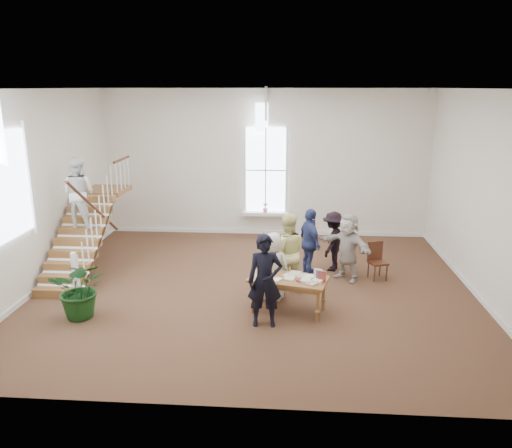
# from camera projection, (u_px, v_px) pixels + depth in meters

# --- Properties ---
(ground) EXTENTS (10.00, 10.00, 0.00)m
(ground) POSITION_uv_depth(u_px,v_px,m) (255.00, 288.00, 11.64)
(ground) COLOR #4B2F1D
(ground) RESTS_ON ground
(room_shell) EXTENTS (10.49, 10.00, 10.00)m
(room_shell) POSITION_uv_depth(u_px,v_px,m) (265.00, 222.00, 15.76)
(room_shell) COLOR silver
(room_shell) RESTS_ON ground
(staircase) EXTENTS (1.10, 4.10, 2.92)m
(staircase) POSITION_uv_depth(u_px,v_px,m) (81.00, 210.00, 12.23)
(staircase) COLOR brown
(staircase) RESTS_ON ground
(library_table) EXTENTS (1.73, 1.16, 0.80)m
(library_table) POSITION_uv_depth(u_px,v_px,m) (289.00, 282.00, 10.27)
(library_table) COLOR brown
(library_table) RESTS_ON ground
(police_officer) EXTENTS (0.70, 0.49, 1.85)m
(police_officer) POSITION_uv_depth(u_px,v_px,m) (265.00, 281.00, 9.61)
(police_officer) COLOR black
(police_officer) RESTS_ON ground
(elderly_woman) EXTENTS (0.84, 0.66, 1.52)m
(elderly_woman) POSITION_uv_depth(u_px,v_px,m) (273.00, 267.00, 10.85)
(elderly_woman) COLOR beige
(elderly_woman) RESTS_ON ground
(person_yellow) EXTENTS (0.97, 0.79, 1.84)m
(person_yellow) POSITION_uv_depth(u_px,v_px,m) (287.00, 253.00, 11.27)
(person_yellow) COLOR #EBE893
(person_yellow) RESTS_ON ground
(woman_cluster_a) EXTENTS (0.78, 1.08, 1.70)m
(woman_cluster_a) POSITION_uv_depth(u_px,v_px,m) (310.00, 243.00, 12.21)
(woman_cluster_a) COLOR navy
(woman_cluster_a) RESTS_ON ground
(woman_cluster_b) EXTENTS (0.87, 1.12, 1.52)m
(woman_cluster_b) POSITION_uv_depth(u_px,v_px,m) (333.00, 241.00, 12.62)
(woman_cluster_b) COLOR black
(woman_cluster_b) RESTS_ON ground
(woman_cluster_c) EXTENTS (1.42, 1.44, 1.66)m
(woman_cluster_c) POSITION_uv_depth(u_px,v_px,m) (348.00, 247.00, 11.96)
(woman_cluster_c) COLOR beige
(woman_cluster_c) RESTS_ON ground
(floor_plant) EXTENTS (1.26, 1.14, 1.23)m
(floor_plant) POSITION_uv_depth(u_px,v_px,m) (81.00, 289.00, 10.03)
(floor_plant) COLOR #113511
(floor_plant) RESTS_ON ground
(side_chair) EXTENTS (0.51, 0.51, 0.92)m
(side_chair) POSITION_uv_depth(u_px,v_px,m) (377.00, 259.00, 12.12)
(side_chair) COLOR #3A190F
(side_chair) RESTS_ON ground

